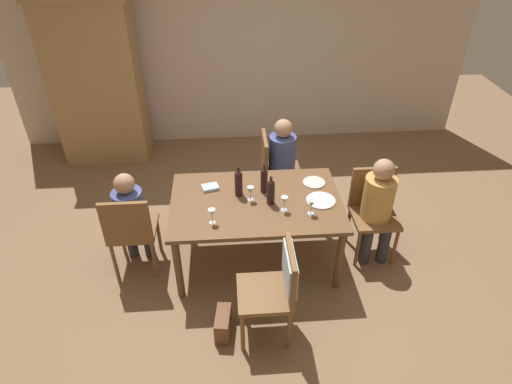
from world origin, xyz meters
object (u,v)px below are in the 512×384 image
object	(u,v)px
chair_far_right	(274,167)
dinner_plate_host	(321,200)
person_man_bearded	(131,213)
wine_glass_near_left	(284,201)
wine_bottle_short_olive	(239,182)
armoire_cabinet	(97,81)
chair_left_end	(131,229)
person_woman_host	(284,158)
wine_bottle_dark_red	(264,179)
wine_glass_far	(250,191)
wine_glass_near_right	(212,213)
dining_table	(256,207)
chair_near	(280,281)
handbag	(223,323)
wine_glass_centre	(311,204)
chair_right_end	(373,206)
dinner_plate_guest_left	(314,182)
wine_bottle_tall_green	(271,191)

from	to	relation	value
chair_far_right	dinner_plate_host	bearing A→B (deg)	19.22
person_man_bearded	wine_glass_near_left	size ratio (longest dim) A/B	7.27
wine_bottle_short_olive	armoire_cabinet	bearing A→B (deg)	128.96
chair_left_end	dinner_plate_host	distance (m)	1.81
armoire_cabinet	person_woman_host	bearing A→B (deg)	-30.79
wine_bottle_dark_red	wine_glass_far	xyz separation A→B (m)	(-0.14, -0.13, -0.03)
armoire_cabinet	wine_glass_near_right	xyz separation A→B (m)	(1.50, -2.58, -0.26)
wine_bottle_short_olive	wine_glass_near_left	world-z (taller)	wine_bottle_short_olive
chair_left_end	person_woman_host	size ratio (longest dim) A/B	0.82
chair_far_right	dinner_plate_host	xyz separation A→B (m)	(0.33, -0.96, 0.21)
dining_table	wine_bottle_dark_red	world-z (taller)	wine_bottle_dark_red
armoire_cabinet	chair_near	size ratio (longest dim) A/B	2.37
dining_table	handbag	distance (m)	1.11
wine_glass_centre	handbag	bearing A→B (deg)	-141.10
chair_near	wine_glass_near_left	world-z (taller)	chair_near
chair_far_right	chair_left_end	size ratio (longest dim) A/B	1.00
chair_far_right	wine_glass_near_right	distance (m)	1.42
wine_glass_centre	chair_right_end	bearing A→B (deg)	24.44
wine_glass_centre	dining_table	bearing A→B (deg)	153.99
person_woman_host	wine_bottle_dark_red	world-z (taller)	person_woman_host
wine_glass_near_right	wine_glass_near_left	bearing A→B (deg)	11.62
chair_right_end	wine_glass_centre	bearing A→B (deg)	24.44
wine_glass_near_right	dinner_plate_guest_left	world-z (taller)	wine_glass_near_right
person_man_bearded	handbag	size ratio (longest dim) A/B	3.87
chair_right_end	dinner_plate_guest_left	distance (m)	0.64
chair_right_end	chair_far_right	bearing A→B (deg)	-41.89
wine_bottle_dark_red	wine_glass_far	bearing A→B (deg)	-136.15
chair_left_end	wine_glass_near_left	size ratio (longest dim) A/B	6.17
chair_left_end	chair_right_end	bearing A→B (deg)	4.19
chair_far_right	wine_bottle_tall_green	size ratio (longest dim) A/B	3.12
wine_bottle_tall_green	wine_glass_near_right	distance (m)	0.60
chair_right_end	wine_glass_far	xyz separation A→B (m)	(-1.24, -0.07, 0.31)
chair_far_right	handbag	world-z (taller)	chair_far_right
person_woman_host	wine_bottle_tall_green	world-z (taller)	person_woman_host
person_woman_host	person_man_bearded	bearing A→B (deg)	-60.87
armoire_cabinet	person_man_bearded	world-z (taller)	armoire_cabinet
chair_far_right	wine_glass_centre	xyz separation A→B (m)	(0.20, -1.14, 0.31)
wine_glass_near_left	handbag	bearing A→B (deg)	-128.92
dining_table	chair_left_end	xyz separation A→B (m)	(-1.19, -0.09, -0.12)
wine_bottle_short_olive	dining_table	bearing A→B (deg)	-34.72
dining_table	armoire_cabinet	bearing A→B (deg)	130.00
dining_table	person_man_bearded	distance (m)	1.19
armoire_cabinet	wine_bottle_dark_red	size ratio (longest dim) A/B	6.99
person_man_bearded	chair_right_end	bearing A→B (deg)	1.49
armoire_cabinet	wine_glass_near_left	size ratio (longest dim) A/B	14.63
dining_table	handbag	xyz separation A→B (m)	(-0.35, -0.91, -0.54)
armoire_cabinet	wine_bottle_dark_red	xyz separation A→B (m)	(2.00, -2.13, -0.22)
chair_right_end	dinner_plate_guest_left	bearing A→B (deg)	-15.88
wine_glass_near_left	wine_glass_far	distance (m)	0.35
wine_bottle_tall_green	wine_glass_far	distance (m)	0.20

